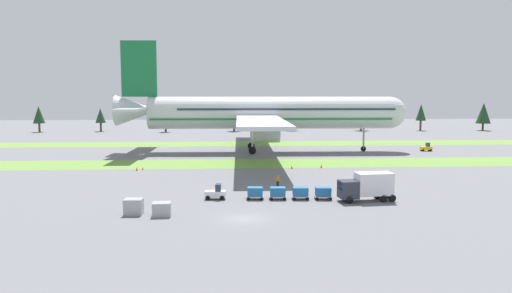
{
  "coord_description": "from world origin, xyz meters",
  "views": [
    {
      "loc": [
        -1.73,
        -51.11,
        13.48
      ],
      "look_at": [
        3.23,
        35.0,
        4.0
      ],
      "focal_mm": 34.0,
      "sensor_mm": 36.0,
      "label": 1
    }
  ],
  "objects_px": {
    "taxiway_marker_3": "(143,168)",
    "taxiway_marker_2": "(321,166)",
    "catering_truck": "(367,186)",
    "cargo_dolly_third": "(300,192)",
    "pushback_tractor": "(426,148)",
    "uld_container_1": "(162,209)",
    "baggage_tug": "(216,193)",
    "uld_container_0": "(134,207)",
    "cargo_dolly_lead": "(255,192)",
    "cargo_dolly_fourth": "(323,192)",
    "taxiway_marker_1": "(292,167)",
    "cargo_dolly_second": "(278,192)",
    "ground_crew_marshaller": "(278,180)",
    "airliner": "(263,113)",
    "taxiway_marker_0": "(137,169)"
  },
  "relations": [
    {
      "from": "taxiway_marker_3",
      "to": "taxiway_marker_2",
      "type": "bearing_deg",
      "value": 0.46
    },
    {
      "from": "catering_truck",
      "to": "taxiway_marker_2",
      "type": "relative_size",
      "value": 11.47
    },
    {
      "from": "catering_truck",
      "to": "cargo_dolly_third",
      "type": "bearing_deg",
      "value": 73.44
    },
    {
      "from": "pushback_tractor",
      "to": "uld_container_1",
      "type": "xyz_separation_m",
      "value": [
        -53.82,
        -57.48,
        -0.06
      ]
    },
    {
      "from": "baggage_tug",
      "to": "uld_container_0",
      "type": "bearing_deg",
      "value": 132.6
    },
    {
      "from": "pushback_tractor",
      "to": "taxiway_marker_3",
      "type": "height_order",
      "value": "pushback_tractor"
    },
    {
      "from": "cargo_dolly_lead",
      "to": "catering_truck",
      "type": "distance_m",
      "value": 14.11
    },
    {
      "from": "cargo_dolly_third",
      "to": "taxiway_marker_3",
      "type": "height_order",
      "value": "cargo_dolly_third"
    },
    {
      "from": "cargo_dolly_fourth",
      "to": "catering_truck",
      "type": "height_order",
      "value": "catering_truck"
    },
    {
      "from": "catering_truck",
      "to": "taxiway_marker_1",
      "type": "xyz_separation_m",
      "value": [
        -5.96,
        26.52,
        -1.65
      ]
    },
    {
      "from": "baggage_tug",
      "to": "pushback_tractor",
      "type": "xyz_separation_m",
      "value": [
        48.06,
        49.27,
        0.0
      ]
    },
    {
      "from": "cargo_dolly_second",
      "to": "taxiway_marker_1",
      "type": "relative_size",
      "value": 3.77
    },
    {
      "from": "taxiway_marker_1",
      "to": "ground_crew_marshaller",
      "type": "bearing_deg",
      "value": -104.33
    },
    {
      "from": "uld_container_0",
      "to": "taxiway_marker_1",
      "type": "bearing_deg",
      "value": 55.21
    },
    {
      "from": "airliner",
      "to": "cargo_dolly_lead",
      "type": "distance_m",
      "value": 51.25
    },
    {
      "from": "baggage_tug",
      "to": "pushback_tractor",
      "type": "distance_m",
      "value": 68.83
    },
    {
      "from": "airliner",
      "to": "cargo_dolly_second",
      "type": "distance_m",
      "value": 51.25
    },
    {
      "from": "baggage_tug",
      "to": "cargo_dolly_lead",
      "type": "height_order",
      "value": "baggage_tug"
    },
    {
      "from": "cargo_dolly_second",
      "to": "ground_crew_marshaller",
      "type": "height_order",
      "value": "ground_crew_marshaller"
    },
    {
      "from": "cargo_dolly_second",
      "to": "uld_container_0",
      "type": "relative_size",
      "value": 1.14
    },
    {
      "from": "cargo_dolly_third",
      "to": "cargo_dolly_lead",
      "type": "bearing_deg",
      "value": 90.0
    },
    {
      "from": "cargo_dolly_lead",
      "to": "cargo_dolly_third",
      "type": "xyz_separation_m",
      "value": [
        5.79,
        -0.35,
        0.0
      ]
    },
    {
      "from": "taxiway_marker_1",
      "to": "uld_container_1",
      "type": "bearing_deg",
      "value": -119.96
    },
    {
      "from": "cargo_dolly_lead",
      "to": "cargo_dolly_fourth",
      "type": "relative_size",
      "value": 1.0
    },
    {
      "from": "cargo_dolly_third",
      "to": "ground_crew_marshaller",
      "type": "bearing_deg",
      "value": 17.14
    },
    {
      "from": "taxiway_marker_0",
      "to": "catering_truck",
      "type": "bearing_deg",
      "value": -37.94
    },
    {
      "from": "ground_crew_marshaller",
      "to": "taxiway_marker_3",
      "type": "height_order",
      "value": "ground_crew_marshaller"
    },
    {
      "from": "cargo_dolly_third",
      "to": "taxiway_marker_0",
      "type": "xyz_separation_m",
      "value": [
        -25.21,
        24.48,
        -0.59
      ]
    },
    {
      "from": "baggage_tug",
      "to": "taxiway_marker_1",
      "type": "xyz_separation_m",
      "value": [
        13.0,
        24.33,
        -0.51
      ]
    },
    {
      "from": "baggage_tug",
      "to": "catering_truck",
      "type": "xyz_separation_m",
      "value": [
        18.96,
        -2.19,
        1.14
      ]
    },
    {
      "from": "baggage_tug",
      "to": "pushback_tractor",
      "type": "height_order",
      "value": "same"
    },
    {
      "from": "cargo_dolly_second",
      "to": "taxiway_marker_3",
      "type": "height_order",
      "value": "cargo_dolly_second"
    },
    {
      "from": "cargo_dolly_second",
      "to": "cargo_dolly_third",
      "type": "relative_size",
      "value": 1.0
    },
    {
      "from": "cargo_dolly_second",
      "to": "taxiway_marker_0",
      "type": "xyz_separation_m",
      "value": [
        -22.31,
        24.3,
        -0.59
      ]
    },
    {
      "from": "cargo_dolly_lead",
      "to": "taxiway_marker_1",
      "type": "height_order",
      "value": "cargo_dolly_lead"
    },
    {
      "from": "cargo_dolly_second",
      "to": "taxiway_marker_1",
      "type": "height_order",
      "value": "cargo_dolly_second"
    },
    {
      "from": "baggage_tug",
      "to": "pushback_tractor",
      "type": "bearing_deg",
      "value": -40.82
    },
    {
      "from": "ground_crew_marshaller",
      "to": "cargo_dolly_fourth",
      "type": "bearing_deg",
      "value": 147.43
    },
    {
      "from": "cargo_dolly_second",
      "to": "catering_truck",
      "type": "height_order",
      "value": "catering_truck"
    },
    {
      "from": "cargo_dolly_lead",
      "to": "cargo_dolly_third",
      "type": "distance_m",
      "value": 5.8
    },
    {
      "from": "baggage_tug",
      "to": "cargo_dolly_lead",
      "type": "xyz_separation_m",
      "value": [
        5.02,
        -0.3,
        0.1
      ]
    },
    {
      "from": "taxiway_marker_1",
      "to": "taxiway_marker_2",
      "type": "bearing_deg",
      "value": 7.97
    },
    {
      "from": "airliner",
      "to": "cargo_dolly_fourth",
      "type": "distance_m",
      "value": 51.73
    },
    {
      "from": "taxiway_marker_1",
      "to": "taxiway_marker_2",
      "type": "distance_m",
      "value": 5.56
    },
    {
      "from": "baggage_tug",
      "to": "taxiway_marker_3",
      "type": "bearing_deg",
      "value": 32.09
    },
    {
      "from": "uld_container_1",
      "to": "taxiway_marker_0",
      "type": "relative_size",
      "value": 3.01
    },
    {
      "from": "airliner",
      "to": "taxiway_marker_1",
      "type": "height_order",
      "value": "airliner"
    },
    {
      "from": "catering_truck",
      "to": "taxiway_marker_0",
      "type": "bearing_deg",
      "value": 46.13
    },
    {
      "from": "cargo_dolly_second",
      "to": "cargo_dolly_third",
      "type": "distance_m",
      "value": 2.9
    },
    {
      "from": "uld_container_0",
      "to": "cargo_dolly_third",
      "type": "bearing_deg",
      "value": 18.61
    }
  ]
}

